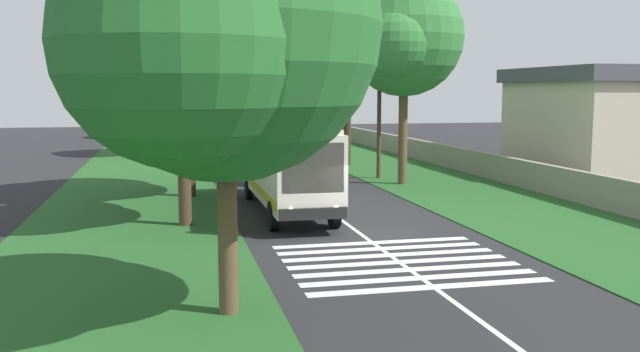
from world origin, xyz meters
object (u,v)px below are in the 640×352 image
(roadside_tree_left_1, at_px, (214,33))
(trailing_car_1, at_px, (285,150))
(roadside_tree_right_0, at_px, (272,76))
(roadside_tree_left_3, at_px, (167,83))
(roadside_building, at_px, (600,120))
(roadside_tree_left_0, at_px, (168,68))
(roadside_tree_left_2, at_px, (176,46))
(roadside_tree_right_3, at_px, (283,66))
(roadside_tree_right_4, at_px, (300,65))
(trailing_car_3, at_px, (217,136))
(trailing_minibus_0, at_px, (239,122))
(roadside_tree_right_1, at_px, (401,40))
(pedestrian, at_px, (226,211))
(trailing_car_0, at_px, (244,158))
(roadside_tree_right_2, at_px, (345,44))
(trailing_car_2, at_px, (265,143))
(coach_bus, at_px, (286,161))
(roadside_tree_left_4, at_px, (182,51))
(utility_pole, at_px, (379,112))

(roadside_tree_left_1, bearing_deg, trailing_car_1, -12.15)
(trailing_car_1, relative_size, roadside_tree_right_0, 0.45)
(roadside_tree_left_3, bearing_deg, roadside_building, -145.82)
(roadside_tree_left_0, relative_size, roadside_tree_left_2, 1.02)
(roadside_tree_right_3, distance_m, roadside_tree_right_4, 11.78)
(trailing_car_1, xyz_separation_m, roadside_tree_left_3, (24.61, 8.41, 5.23))
(roadside_tree_left_1, distance_m, roadside_tree_left_2, 11.02)
(trailing_car_3, relative_size, trailing_minibus_0, 0.72)
(roadside_tree_right_1, bearing_deg, pedestrian, 137.89)
(roadside_tree_left_0, distance_m, roadside_tree_right_1, 23.49)
(trailing_car_0, bearing_deg, roadside_tree_left_3, 8.97)
(roadside_tree_left_1, distance_m, pedestrian, 10.34)
(roadside_tree_left_1, xyz_separation_m, roadside_tree_right_2, (30.45, -10.95, 1.92))
(roadside_tree_right_2, relative_size, roadside_tree_right_3, 0.95)
(roadside_tree_right_2, distance_m, roadside_tree_right_4, 18.08)
(trailing_car_0, relative_size, roadside_tree_left_3, 0.45)
(trailing_car_2, relative_size, roadside_tree_right_0, 0.45)
(roadside_tree_left_0, bearing_deg, roadside_building, -125.06)
(trailing_car_1, relative_size, roadside_tree_left_2, 0.43)
(coach_bus, height_order, roadside_tree_left_2, roadside_tree_left_2)
(roadside_tree_left_4, height_order, roadside_tree_right_1, roadside_tree_right_1)
(roadside_tree_left_0, distance_m, roadside_tree_right_3, 23.49)
(roadside_building, bearing_deg, roadside_tree_right_4, 27.53)
(roadside_tree_right_0, bearing_deg, coach_bus, 171.83)
(trailing_minibus_0, relative_size, utility_pole, 0.81)
(roadside_tree_left_4, bearing_deg, trailing_car_0, -19.27)
(trailing_minibus_0, distance_m, roadside_tree_left_2, 53.82)
(roadside_tree_left_0, distance_m, pedestrian, 32.25)
(roadside_tree_left_2, distance_m, roadside_tree_right_0, 59.58)
(roadside_tree_left_0, height_order, utility_pole, roadside_tree_left_0)
(trailing_car_2, bearing_deg, roadside_tree_right_0, -10.02)
(trailing_car_3, xyz_separation_m, roadside_tree_left_1, (-53.01, 3.86, 5.67))
(roadside_tree_right_2, xyz_separation_m, roadside_tree_right_3, (29.83, -0.79, -0.41))
(trailing_car_0, relative_size, trailing_car_2, 1.00)
(trailing_car_0, distance_m, trailing_car_1, 6.45)
(coach_bus, distance_m, roadside_tree_right_4, 36.42)
(trailing_minibus_0, distance_m, roadside_tree_left_0, 25.47)
(roadside_tree_left_1, height_order, roadside_tree_right_0, roadside_tree_left_1)
(roadside_tree_left_4, bearing_deg, trailing_car_1, -24.53)
(pedestrian, bearing_deg, trailing_car_0, -8.00)
(trailing_car_2, height_order, roadside_tree_left_2, roadside_tree_left_2)
(roadside_tree_left_3, relative_size, pedestrian, 5.70)
(roadside_tree_left_4, bearing_deg, trailing_car_3, -6.69)
(trailing_car_0, xyz_separation_m, utility_pole, (-7.53, -7.01, 3.23))
(roadside_tree_left_4, height_order, roadside_tree_right_0, roadside_tree_left_4)
(roadside_tree_left_4, xyz_separation_m, roadside_tree_right_3, (41.88, -11.94, 0.85))
(trailing_car_3, height_order, roadside_tree_right_3, roadside_tree_right_3)
(roadside_tree_left_0, xyz_separation_m, roadside_tree_right_0, (28.85, -12.62, 0.05))
(roadside_tree_right_1, bearing_deg, trailing_car_1, 13.58)
(roadside_tree_right_0, relative_size, roadside_tree_right_3, 0.82)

